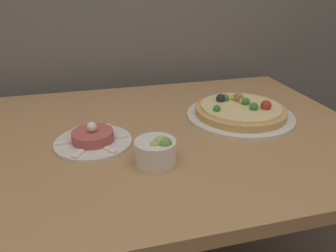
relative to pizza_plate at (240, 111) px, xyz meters
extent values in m
cube|color=#AD7F51|center=(-0.35, -0.04, -0.04)|extent=(1.37, 0.89, 0.03)
cylinder|color=#AD7F51|center=(0.28, 0.34, -0.40)|extent=(0.06, 0.06, 0.69)
cylinder|color=silver|center=(0.00, 0.00, -0.01)|extent=(0.35, 0.35, 0.01)
cylinder|color=tan|center=(0.00, 0.00, 0.00)|extent=(0.29, 0.29, 0.02)
cylinder|color=beige|center=(0.00, 0.00, 0.02)|extent=(0.26, 0.26, 0.01)
sphere|color=black|center=(-0.05, 0.06, 0.03)|extent=(0.03, 0.03, 0.03)
sphere|color=gold|center=(0.00, 0.05, 0.03)|extent=(0.02, 0.02, 0.02)
sphere|color=#387F33|center=(-0.03, 0.06, 0.03)|extent=(0.03, 0.03, 0.03)
sphere|color=#387F33|center=(0.02, 0.01, 0.03)|extent=(0.03, 0.03, 0.03)
sphere|color=#997047|center=(0.01, 0.05, 0.03)|extent=(0.03, 0.03, 0.03)
sphere|color=gold|center=(0.01, 0.02, 0.03)|extent=(0.02, 0.02, 0.02)
sphere|color=#387F33|center=(-0.09, -0.02, 0.03)|extent=(0.02, 0.02, 0.02)
sphere|color=#387F33|center=(0.02, -0.04, 0.03)|extent=(0.03, 0.03, 0.03)
sphere|color=#B22D23|center=(0.06, -0.04, 0.03)|extent=(0.03, 0.03, 0.03)
cylinder|color=silver|center=(-0.48, -0.07, -0.01)|extent=(0.21, 0.21, 0.01)
cylinder|color=#B2514C|center=(-0.48, -0.07, 0.00)|extent=(0.11, 0.11, 0.03)
sphere|color=silver|center=(-0.48, -0.07, 0.03)|extent=(0.03, 0.03, 0.03)
cube|color=white|center=(-0.40, -0.07, -0.01)|extent=(0.04, 0.02, 0.01)
cube|color=white|center=(-0.44, 0.00, -0.01)|extent=(0.03, 0.04, 0.01)
cube|color=white|center=(-0.52, 0.00, -0.01)|extent=(0.03, 0.04, 0.01)
cube|color=white|center=(-0.56, -0.07, -0.01)|extent=(0.04, 0.02, 0.01)
cube|color=white|center=(-0.52, -0.14, -0.01)|extent=(0.03, 0.04, 0.01)
cube|color=white|center=(-0.44, -0.14, -0.01)|extent=(0.03, 0.04, 0.01)
cylinder|color=silver|center=(-0.33, -0.21, 0.01)|extent=(0.10, 0.10, 0.06)
sphere|color=#A3B25B|center=(-0.34, -0.23, 0.04)|extent=(0.03, 0.03, 0.03)
sphere|color=#A3B25B|center=(-0.32, -0.22, 0.04)|extent=(0.04, 0.04, 0.04)
sphere|color=#668E42|center=(-0.31, -0.23, 0.04)|extent=(0.04, 0.04, 0.04)
camera|label=1|loc=(-0.48, -0.90, 0.41)|focal=35.00mm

